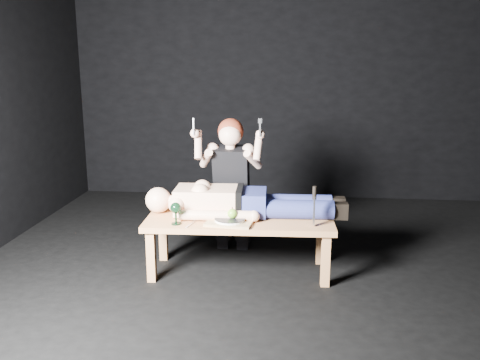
{
  "coord_description": "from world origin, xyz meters",
  "views": [
    {
      "loc": [
        0.11,
        -3.76,
        1.68
      ],
      "look_at": [
        -0.28,
        0.15,
        0.75
      ],
      "focal_mm": 38.6,
      "sensor_mm": 36.0,
      "label": 1
    }
  ],
  "objects": [
    {
      "name": "serving_tray",
      "position": [
        -0.34,
        -0.03,
        0.46
      ],
      "size": [
        0.38,
        0.29,
        0.02
      ],
      "primitive_type": "cube",
      "rotation": [
        0.0,
        0.0,
        -0.12
      ],
      "color": "tan",
      "rests_on": "table"
    },
    {
      "name": "carving_knife",
      "position": [
        0.29,
        -0.04,
        0.61
      ],
      "size": [
        0.04,
        0.05,
        0.31
      ],
      "primitive_type": null,
      "rotation": [
        0.0,
        0.0,
        0.04
      ],
      "color": "#B2B2B7",
      "rests_on": "table"
    },
    {
      "name": "goblet",
      "position": [
        -0.74,
        -0.09,
        0.54
      ],
      "size": [
        0.09,
        0.09,
        0.17
      ],
      "primitive_type": null,
      "rotation": [
        0.0,
        0.0,
        0.04
      ],
      "color": "black",
      "rests_on": "table"
    },
    {
      "name": "table",
      "position": [
        -0.28,
        0.1,
        0.23
      ],
      "size": [
        1.49,
        0.6,
        0.45
      ],
      "primitive_type": "cube",
      "rotation": [
        0.0,
        0.0,
        0.04
      ],
      "color": "#B77441",
      "rests_on": "ground"
    },
    {
      "name": "fork_flat",
      "position": [
        -0.63,
        -0.1,
        0.45
      ],
      "size": [
        0.05,
        0.16,
        0.01
      ],
      "primitive_type": "cube",
      "rotation": [
        0.0,
        0.0,
        -0.23
      ],
      "color": "#B2B2B7",
      "rests_on": "table"
    },
    {
      "name": "knife_flat",
      "position": [
        -0.22,
        -0.06,
        0.45
      ],
      "size": [
        0.04,
        0.16,
        0.01
      ],
      "primitive_type": "cube",
      "rotation": [
        0.0,
        0.0,
        -0.14
      ],
      "color": "#B2B2B7",
      "rests_on": "table"
    },
    {
      "name": "ground",
      "position": [
        0.0,
        0.0,
        0.0
      ],
      "size": [
        5.0,
        5.0,
        0.0
      ],
      "primitive_type": "plane",
      "color": "black",
      "rests_on": "ground"
    },
    {
      "name": "plate",
      "position": [
        -0.34,
        -0.03,
        0.48
      ],
      "size": [
        0.26,
        0.26,
        0.02
      ],
      "primitive_type": "cylinder",
      "rotation": [
        0.0,
        0.0,
        -0.12
      ],
      "color": "white",
      "rests_on": "serving_tray"
    },
    {
      "name": "apple",
      "position": [
        -0.32,
        -0.02,
        0.53
      ],
      "size": [
        0.08,
        0.08,
        0.08
      ],
      "primitive_type": "sphere",
      "color": "#5EAD26",
      "rests_on": "plate"
    },
    {
      "name": "back_wall",
      "position": [
        0.0,
        2.5,
        1.5
      ],
      "size": [
        5.0,
        0.0,
        5.0
      ],
      "primitive_type": "plane",
      "rotation": [
        1.57,
        0.0,
        0.0
      ],
      "color": "black",
      "rests_on": "ground"
    },
    {
      "name": "spoon_flat",
      "position": [
        -0.24,
        0.03,
        0.45
      ],
      "size": [
        0.14,
        0.1,
        0.01
      ],
      "primitive_type": "cube",
      "rotation": [
        0.0,
        0.0,
        0.98
      ],
      "color": "#B2B2B7",
      "rests_on": "table"
    },
    {
      "name": "kneeling_woman",
      "position": [
        -0.39,
        0.6,
        0.61
      ],
      "size": [
        0.67,
        0.75,
        1.23
      ],
      "primitive_type": null,
      "rotation": [
        0.0,
        0.0,
        -0.03
      ],
      "color": "black",
      "rests_on": "ground"
    },
    {
      "name": "lying_man",
      "position": [
        -0.24,
        0.21,
        0.58
      ],
      "size": [
        1.5,
        0.5,
        0.27
      ],
      "primitive_type": null,
      "rotation": [
        0.0,
        0.0,
        0.04
      ],
      "color": "beige",
      "rests_on": "table"
    }
  ]
}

